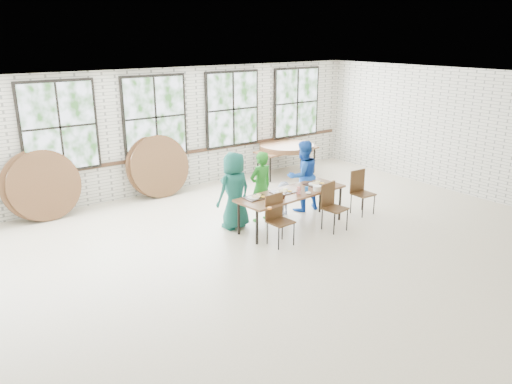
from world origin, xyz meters
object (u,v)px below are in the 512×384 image
(chair_near_right, at_px, (331,202))
(storage_table, at_px, (287,151))
(dining_table, at_px, (292,195))
(chair_near_left, at_px, (277,215))

(chair_near_right, bearing_deg, storage_table, 54.25)
(dining_table, bearing_deg, chair_near_left, -151.89)
(chair_near_left, xyz_separation_m, chair_near_right, (1.32, -0.07, 0.00))
(dining_table, distance_m, chair_near_left, 0.90)
(chair_near_left, bearing_deg, chair_near_right, -6.48)
(chair_near_right, bearing_deg, chair_near_left, 168.07)
(chair_near_right, height_order, storage_table, chair_near_right)
(storage_table, bearing_deg, dining_table, -132.09)
(dining_table, height_order, chair_near_right, chair_near_right)
(dining_table, xyz_separation_m, chair_near_right, (0.57, -0.55, -0.13))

